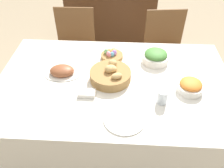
{
  "coord_description": "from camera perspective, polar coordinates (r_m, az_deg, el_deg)",
  "views": [
    {
      "loc": [
        0.06,
        -1.35,
        1.9
      ],
      "look_at": [
        -0.01,
        -0.08,
        0.79
      ],
      "focal_mm": 38.0,
      "sensor_mm": 36.0,
      "label": 1
    }
  ],
  "objects": [
    {
      "name": "bread_basket",
      "position": [
        1.77,
        -0.35,
        2.25
      ],
      "size": [
        0.31,
        0.31,
        0.12
      ],
      "color": "#9E7542",
      "rests_on": "dining_table"
    },
    {
      "name": "spoon",
      "position": [
        1.53,
        10.19,
        -8.58
      ],
      "size": [
        0.01,
        0.18,
        0.0
      ],
      "rotation": [
        0.0,
        0.0,
        -0.02
      ],
      "color": "silver",
      "rests_on": "dining_table"
    },
    {
      "name": "knife",
      "position": [
        1.52,
        9.06,
        -8.56
      ],
      "size": [
        0.01,
        0.18,
        0.0
      ],
      "rotation": [
        0.0,
        0.0,
        0.02
      ],
      "color": "silver",
      "rests_on": "dining_table"
    },
    {
      "name": "chair_far_right",
      "position": [
        2.67,
        12.55,
        8.07
      ],
      "size": [
        0.47,
        0.47,
        0.89
      ],
      "rotation": [
        0.0,
        0.0,
        0.12
      ],
      "color": "brown",
      "rests_on": "ground"
    },
    {
      "name": "ham_platter",
      "position": [
        1.87,
        -11.92,
        2.99
      ],
      "size": [
        0.29,
        0.2,
        0.08
      ],
      "color": "silver",
      "rests_on": "dining_table"
    },
    {
      "name": "chair_far_left",
      "position": [
        2.68,
        -8.88,
        8.81
      ],
      "size": [
        0.43,
        0.43,
        0.89
      ],
      "rotation": [
        0.0,
        0.0,
        0.02
      ],
      "color": "brown",
      "rests_on": "ground"
    },
    {
      "name": "green_salad_bowl",
      "position": [
        1.98,
        10.45,
        6.49
      ],
      "size": [
        0.22,
        0.22,
        0.11
      ],
      "color": "silver",
      "rests_on": "dining_table"
    },
    {
      "name": "sideboard",
      "position": [
        3.45,
        -0.25,
        16.99
      ],
      "size": [
        1.2,
        0.44,
        0.98
      ],
      "color": "#4C2D19",
      "rests_on": "ground"
    },
    {
      "name": "ground_plane",
      "position": [
        2.34,
        0.42,
        -13.38
      ],
      "size": [
        12.0,
        12.0,
        0.0
      ],
      "primitive_type": "plane",
      "color": "tan"
    },
    {
      "name": "dinner_plate",
      "position": [
        1.51,
        3.0,
        -8.34
      ],
      "size": [
        0.27,
        0.27,
        0.01
      ],
      "color": "silver",
      "rests_on": "dining_table"
    },
    {
      "name": "butter_dish",
      "position": [
        1.66,
        -6.07,
        -2.25
      ],
      "size": [
        0.12,
        0.07,
        0.03
      ],
      "color": "silver",
      "rests_on": "dining_table"
    },
    {
      "name": "fork",
      "position": [
        1.52,
        -3.08,
        -8.14
      ],
      "size": [
        0.01,
        0.18,
        0.0
      ],
      "rotation": [
        0.0,
        0.0,
        0.02
      ],
      "color": "silver",
      "rests_on": "dining_table"
    },
    {
      "name": "drinking_cup",
      "position": [
        1.62,
        12.06,
        -3.01
      ],
      "size": [
        0.07,
        0.07,
        0.1
      ],
      "color": "silver",
      "rests_on": "dining_table"
    },
    {
      "name": "carrot_bowl",
      "position": [
        1.76,
        18.33,
        -0.5
      ],
      "size": [
        0.18,
        0.18,
        0.09
      ],
      "color": "silver",
      "rests_on": "dining_table"
    },
    {
      "name": "egg_basket",
      "position": [
        2.0,
        -0.1,
        6.98
      ],
      "size": [
        0.18,
        0.18,
        0.08
      ],
      "color": "#9E7542",
      "rests_on": "dining_table"
    },
    {
      "name": "dining_table",
      "position": [
        2.04,
        0.47,
        -7.26
      ],
      "size": [
        1.77,
        1.11,
        0.75
      ],
      "color": "white",
      "rests_on": "ground"
    }
  ]
}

